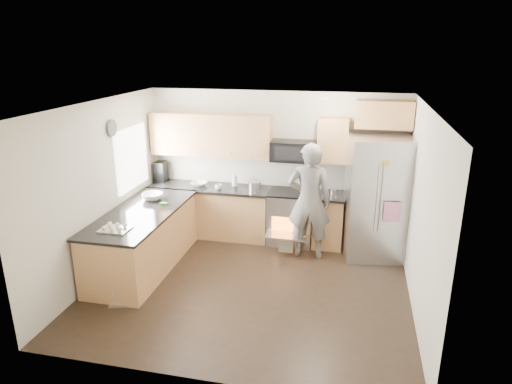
% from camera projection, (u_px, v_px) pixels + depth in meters
% --- Properties ---
extents(ground, '(4.50, 4.50, 0.00)m').
position_uv_depth(ground, '(249.00, 286.00, 6.63)').
color(ground, black).
rests_on(ground, ground).
extents(room_shell, '(4.54, 4.04, 2.62)m').
position_uv_depth(room_shell, '(246.00, 175.00, 6.13)').
color(room_shell, beige).
rests_on(room_shell, ground).
extents(back_cabinet_run, '(4.45, 0.64, 2.50)m').
position_uv_depth(back_cabinet_run, '(239.00, 185.00, 8.07)').
color(back_cabinet_run, '#B77E49').
rests_on(back_cabinet_run, ground).
extents(peninsula, '(0.96, 2.36, 1.03)m').
position_uv_depth(peninsula, '(143.00, 239.00, 7.08)').
color(peninsula, '#B77E49').
rests_on(peninsula, ground).
extents(stove_range, '(0.76, 0.97, 1.79)m').
position_uv_depth(stove_range, '(291.00, 205.00, 7.92)').
color(stove_range, '#B7B7BC').
rests_on(stove_range, ground).
extents(refrigerator, '(1.09, 0.91, 1.99)m').
position_uv_depth(refrigerator, '(377.00, 198.00, 7.30)').
color(refrigerator, '#B7B7BC').
rests_on(refrigerator, ground).
extents(person, '(0.72, 0.49, 1.91)m').
position_uv_depth(person, '(309.00, 201.00, 7.30)').
color(person, slate).
rests_on(person, ground).
extents(dish_rack, '(0.54, 0.49, 0.27)m').
position_uv_depth(dish_rack, '(126.00, 296.00, 6.24)').
color(dish_rack, '#B7B7BC').
rests_on(dish_rack, ground).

